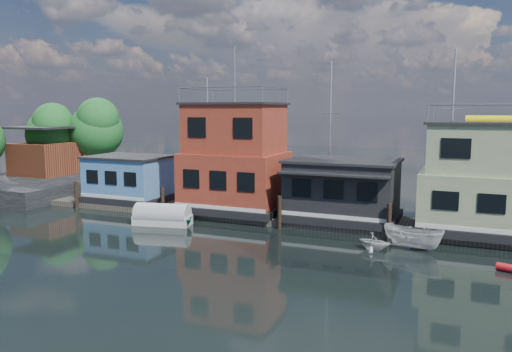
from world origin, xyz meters
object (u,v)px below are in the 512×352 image
at_px(houseboat_dark, 343,190).
at_px(motorboat, 413,237).
at_px(houseboat_blue, 129,178).
at_px(houseboat_green, 491,180).
at_px(dinghy_white, 374,241).
at_px(tarp_runabout, 162,216).
at_px(dinghy_teal, 173,216).
at_px(houseboat_red, 235,160).

bearing_deg(houseboat_dark, motorboat, -40.89).
xyz_separation_m(houseboat_blue, motorboat, (22.54, -4.39, -1.52)).
height_order(houseboat_blue, houseboat_green, houseboat_green).
bearing_deg(houseboat_blue, dinghy_white, -14.60).
relative_size(houseboat_green, dinghy_white, 4.46).
distance_m(dinghy_white, tarp_runabout, 14.30).
xyz_separation_m(houseboat_dark, houseboat_green, (9.00, 0.02, 1.13)).
relative_size(houseboat_blue, houseboat_green, 0.76).
height_order(tarp_runabout, dinghy_teal, tarp_runabout).
bearing_deg(houseboat_dark, dinghy_white, -60.18).
bearing_deg(tarp_runabout, motorboat, -9.88).
xyz_separation_m(houseboat_blue, dinghy_white, (20.56, -5.36, -1.71)).
height_order(houseboat_dark, houseboat_green, houseboat_green).
relative_size(houseboat_dark, houseboat_green, 0.88).
height_order(houseboat_red, houseboat_green, houseboat_red).
xyz_separation_m(houseboat_green, motorboat, (-3.96, -4.39, -2.86)).
xyz_separation_m(tarp_runabout, motorboat, (16.27, 0.41, 0.11)).
height_order(houseboat_blue, dinghy_white, houseboat_blue).
distance_m(houseboat_dark, dinghy_teal, 11.76).
distance_m(houseboat_red, tarp_runabout, 6.77).
bearing_deg(tarp_runabout, houseboat_blue, 131.31).
distance_m(houseboat_blue, houseboat_red, 9.69).
relative_size(houseboat_green, motorboat, 2.36).
distance_m(houseboat_green, motorboat, 6.56).
height_order(dinghy_white, tarp_runabout, tarp_runabout).
xyz_separation_m(houseboat_blue, houseboat_dark, (17.50, -0.02, 0.21)).
xyz_separation_m(houseboat_red, houseboat_green, (17.00, 0.00, -0.55)).
bearing_deg(houseboat_green, tarp_runabout, -166.67).
bearing_deg(dinghy_white, houseboat_blue, 86.00).
bearing_deg(dinghy_white, tarp_runabout, 98.35).
bearing_deg(houseboat_dark, houseboat_blue, 179.94).
height_order(dinghy_teal, motorboat, motorboat).
bearing_deg(houseboat_blue, tarp_runabout, -37.39).
bearing_deg(dinghy_teal, motorboat, -65.38).
height_order(houseboat_red, tarp_runabout, houseboat_red).
relative_size(houseboat_blue, houseboat_red, 0.54).
relative_size(houseboat_blue, houseboat_dark, 0.86).
bearing_deg(dinghy_teal, dinghy_white, -69.50).
relative_size(houseboat_red, houseboat_dark, 1.60).
bearing_deg(motorboat, houseboat_blue, 98.56).
xyz_separation_m(houseboat_red, tarp_runabout, (-3.23, -4.79, -3.52)).
relative_size(tarp_runabout, dinghy_teal, 0.92).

